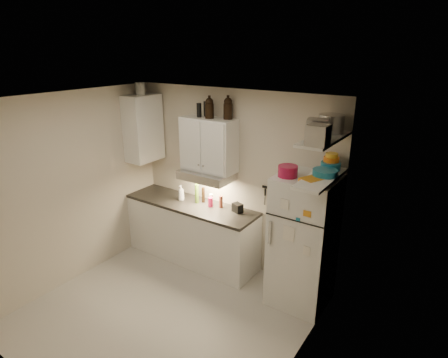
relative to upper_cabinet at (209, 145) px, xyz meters
The scene contains 36 objects.
floor 2.29m from the upper_cabinet, 77.33° to the right, with size 3.20×3.00×0.02m, color #B3AFA6.
ceiling 1.58m from the upper_cabinet, 77.33° to the right, with size 3.20×3.00×0.02m, color silver.
back_wall 0.63m from the upper_cabinet, 30.26° to the left, with size 3.20×0.02×2.60m, color beige.
left_wall 1.94m from the upper_cabinet, 134.46° to the right, with size 0.02×3.00×2.60m, color beige.
right_wall 2.39m from the upper_cabinet, 34.95° to the right, with size 0.02×3.00×2.60m, color beige.
base_cabinet 1.41m from the upper_cabinet, 151.63° to the right, with size 2.10×0.60×0.88m, color white.
countertop 0.97m from the upper_cabinet, 151.63° to the right, with size 2.10×0.62×0.04m, color #272421.
upper_cabinet is the anchor object (origin of this frame).
side_cabinet 1.15m from the upper_cabinet, behind, with size 0.33×0.55×1.00m, color white.
range_hood 0.44m from the upper_cabinet, 90.00° to the right, with size 0.76×0.46×0.12m, color silver.
fridge 1.84m from the upper_cabinet, ahead, with size 0.70×0.68×1.70m, color silver.
shelf_hi 1.82m from the upper_cabinet, 10.05° to the right, with size 0.30×0.95×0.03m, color white.
shelf_lo 1.78m from the upper_cabinet, 10.05° to the right, with size 0.30×0.95×0.03m, color white.
knife_strip 1.13m from the upper_cabinet, ahead, with size 0.42×0.02×0.03m, color black.
dutch_oven 1.38m from the upper_cabinet, 12.67° to the right, with size 0.23×0.23×0.13m, color #A5133D.
book_stack 1.74m from the upper_cabinet, 13.95° to the right, with size 0.19×0.23×0.08m, color orange.
spice_jar 1.62m from the upper_cabinet, ahead, with size 0.06×0.06×0.10m, color silver.
stock_pot 1.79m from the upper_cabinet, ahead, with size 0.28×0.28×0.20m, color silver.
tin_a 1.84m from the upper_cabinet, 14.67° to the right, with size 0.21×0.19×0.21m, color #AAAAAD.
tin_b 1.99m from the upper_cabinet, 20.58° to the right, with size 0.20×0.20×0.20m, color #AAAAAD.
bowl_teal 1.74m from the upper_cabinet, ahead, with size 0.23×0.23×0.09m, color #1A7192.
bowl_orange 1.74m from the upper_cabinet, ahead, with size 0.18×0.18×0.05m, color orange.
bowl_yellow 1.74m from the upper_cabinet, ahead, with size 0.14×0.14×0.05m, color gold.
plates 1.78m from the upper_cabinet, ahead, with size 0.27×0.27×0.07m, color #1A7192.
growler_a 0.52m from the upper_cabinet, 24.85° to the right, with size 0.12×0.12×0.28m, color black, non-canonical shape.
growler_b 0.59m from the upper_cabinet, 15.68° to the left, with size 0.12×0.12×0.30m, color black, non-canonical shape.
thermos_a 0.50m from the upper_cabinet, 140.22° to the left, with size 0.07×0.07×0.21m, color black.
thermos_b 0.49m from the upper_cabinet, behind, with size 0.07×0.07×0.19m, color black.
side_jar 1.35m from the upper_cabinet, behind, with size 0.14×0.14×0.18m, color silver.
soap_bottle 0.90m from the upper_cabinet, 165.11° to the right, with size 0.10×0.10×0.27m, color white.
pepper_mill 0.84m from the upper_cabinet, ahead, with size 0.05×0.05×0.18m, color maroon.
oil_bottle 0.78m from the upper_cabinet, 161.04° to the right, with size 0.06×0.06×0.29m, color #416018.
vinegar_bottle 0.80m from the upper_cabinet, behind, with size 0.05×0.05×0.23m, color black.
clear_bottle 0.82m from the upper_cabinet, ahead, with size 0.06×0.06×0.17m, color silver.
red_jar 0.84m from the upper_cabinet, 45.93° to the right, with size 0.07×0.07×0.14m, color #A5133D.
caddy 0.97m from the upper_cabinet, ahead, with size 0.15×0.10×0.12m, color black.
Camera 1 is at (2.72, -2.77, 3.11)m, focal length 30.00 mm.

